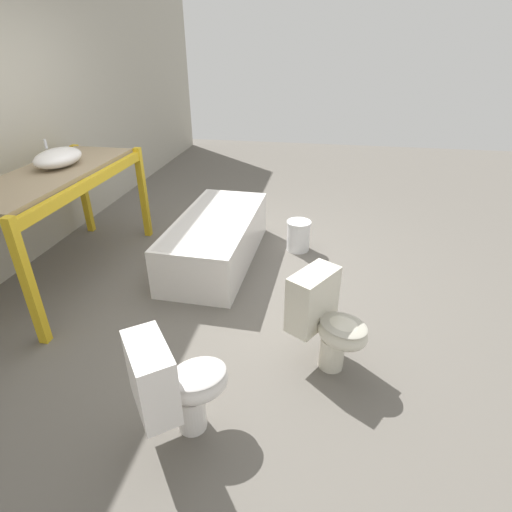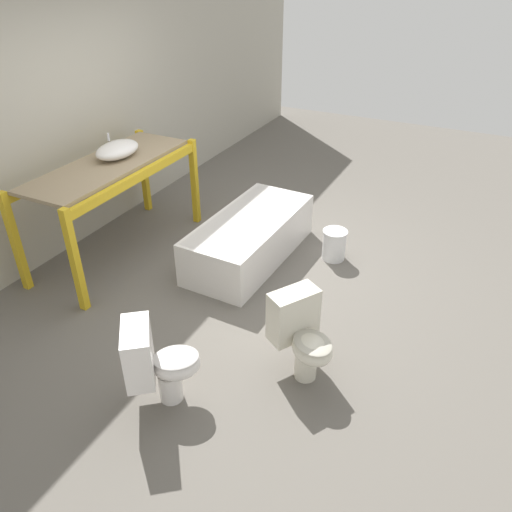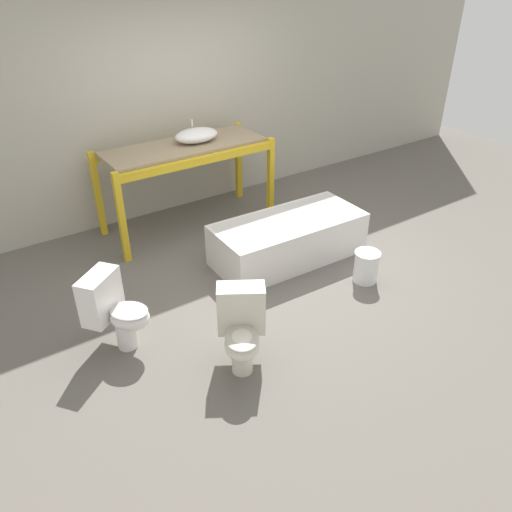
{
  "view_description": "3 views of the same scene",
  "coord_description": "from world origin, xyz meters",
  "px_view_note": "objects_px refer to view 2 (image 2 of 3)",
  "views": [
    {
      "loc": [
        -3.28,
        -1.01,
        2.04
      ],
      "look_at": [
        -0.42,
        -0.51,
        0.48
      ],
      "focal_mm": 28.0,
      "sensor_mm": 36.0,
      "label": 1
    },
    {
      "loc": [
        -3.8,
        -2.1,
        2.89
      ],
      "look_at": [
        -0.6,
        -0.49,
        0.66
      ],
      "focal_mm": 35.0,
      "sensor_mm": 36.0,
      "label": 2
    },
    {
      "loc": [
        -2.69,
        -3.71,
        2.91
      ],
      "look_at": [
        -0.53,
        -0.57,
        0.61
      ],
      "focal_mm": 35.0,
      "sensor_mm": 36.0,
      "label": 3
    }
  ],
  "objects_px": {
    "bathtub_main": "(250,235)",
    "sink_basin": "(117,150)",
    "toilet_far": "(156,361)",
    "bucket_white": "(334,244)",
    "toilet_near": "(301,333)"
  },
  "relations": [
    {
      "from": "toilet_far",
      "to": "bucket_white",
      "type": "relative_size",
      "value": 2.06
    },
    {
      "from": "bathtub_main",
      "to": "toilet_far",
      "type": "relative_size",
      "value": 2.44
    },
    {
      "from": "toilet_far",
      "to": "toilet_near",
      "type": "bearing_deg",
      "value": -85.0
    },
    {
      "from": "bathtub_main",
      "to": "bucket_white",
      "type": "relative_size",
      "value": 5.03
    },
    {
      "from": "bathtub_main",
      "to": "sink_basin",
      "type": "bearing_deg",
      "value": 106.47
    },
    {
      "from": "sink_basin",
      "to": "toilet_near",
      "type": "xyz_separation_m",
      "value": [
        -1.0,
        -2.48,
        -0.73
      ]
    },
    {
      "from": "sink_basin",
      "to": "toilet_near",
      "type": "distance_m",
      "value": 2.77
    },
    {
      "from": "sink_basin",
      "to": "bucket_white",
      "type": "distance_m",
      "value": 2.47
    },
    {
      "from": "sink_basin",
      "to": "toilet_near",
      "type": "bearing_deg",
      "value": -111.93
    },
    {
      "from": "sink_basin",
      "to": "bathtub_main",
      "type": "bearing_deg",
      "value": -75.4
    },
    {
      "from": "toilet_far",
      "to": "bucket_white",
      "type": "xyz_separation_m",
      "value": [
        2.48,
        -0.49,
        -0.21
      ]
    },
    {
      "from": "sink_basin",
      "to": "bucket_white",
      "type": "height_order",
      "value": "sink_basin"
    },
    {
      "from": "toilet_near",
      "to": "toilet_far",
      "type": "distance_m",
      "value": 1.1
    },
    {
      "from": "bathtub_main",
      "to": "bucket_white",
      "type": "height_order",
      "value": "bathtub_main"
    },
    {
      "from": "toilet_far",
      "to": "bucket_white",
      "type": "distance_m",
      "value": 2.53
    }
  ]
}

